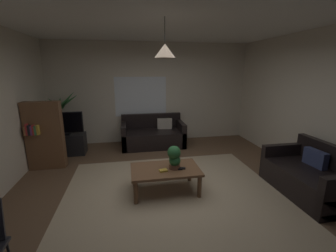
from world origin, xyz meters
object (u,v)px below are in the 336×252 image
book_on_table_0 (163,170)px  remote_on_table_1 (178,169)px  couch_right_side (311,178)px  tv_stand (66,144)px  tv (63,123)px  pendant_lamp (165,51)px  bookshelf_corner (45,136)px  coffee_table (165,172)px  potted_plant_on_table (174,157)px  potted_palm_corner (63,123)px  couch_under_window (153,136)px  remote_on_table_0 (181,168)px

book_on_table_0 → remote_on_table_1: size_ratio=0.79×
couch_right_side → tv_stand: couch_right_side is taller
remote_on_table_1 → tv: (-2.27, 2.18, 0.36)m
pendant_lamp → bookshelf_corner: bearing=148.8°
tv → coffee_table: bearing=-45.4°
book_on_table_0 → potted_plant_on_table: (0.19, 0.07, 0.19)m
potted_palm_corner → tv: bearing=-73.6°
couch_under_window → coffee_table: (-0.08, -2.38, 0.08)m
couch_right_side → tv_stand: bearing=-120.5°
potted_palm_corner → pendant_lamp: size_ratio=2.65×
tv_stand → coffee_table: bearing=-45.6°
couch_under_window → remote_on_table_1: 2.47m
tv_stand → pendant_lamp: pendant_lamp is taller
tv → couch_right_side: bearing=-30.3°
tv_stand → tv: size_ratio=1.02×
book_on_table_0 → pendant_lamp: bearing=63.4°
potted_palm_corner → tv_stand: bearing=-72.8°
couch_right_side → potted_palm_corner: 5.53m
book_on_table_0 → potted_palm_corner: size_ratio=0.08×
tv → potted_palm_corner: (-0.14, 0.48, -0.09)m
couch_right_side → potted_palm_corner: (-4.57, 3.08, 0.42)m
tv → pendant_lamp: (2.08, -2.10, 1.49)m
tv → potted_palm_corner: bearing=106.4°
remote_on_table_1 → potted_palm_corner: bearing=-126.6°
remote_on_table_0 → remote_on_table_1: bearing=-56.8°
couch_right_side → tv: size_ratio=1.61×
coffee_table → potted_palm_corner: size_ratio=0.76×
couch_under_window → remote_on_table_0: size_ratio=10.29×
tv_stand → remote_on_table_1: bearing=-44.1°
tv_stand → bookshelf_corner: bearing=-103.8°
tv_stand → bookshelf_corner: bookshelf_corner is taller
couch_under_window → book_on_table_0: bearing=-92.9°
tv_stand → potted_palm_corner: size_ratio=0.60×
couch_under_window → potted_plant_on_table: size_ratio=4.15×
couch_under_window → bookshelf_corner: bearing=-156.6°
pendant_lamp → book_on_table_0: bearing=-116.6°
coffee_table → couch_right_side: bearing=-11.8°
book_on_table_0 → tv: bearing=132.7°
bookshelf_corner → pendant_lamp: 3.07m
couch_under_window → remote_on_table_1: couch_under_window is taller
couch_under_window → remote_on_table_0: (0.17, -2.44, 0.15)m
tv_stand → couch_right_side: bearing=-30.5°
couch_right_side → coffee_table: bearing=-101.8°
couch_right_side → pendant_lamp: 3.13m
couch_under_window → book_on_table_0: couch_under_window is taller
bookshelf_corner → couch_right_side: bearing=-21.9°
coffee_table → pendant_lamp: (-0.00, -0.00, 1.92)m
tv → bookshelf_corner: bearing=-104.2°
tv → bookshelf_corner: size_ratio=0.63×
coffee_table → potted_plant_on_table: (0.14, -0.03, 0.26)m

